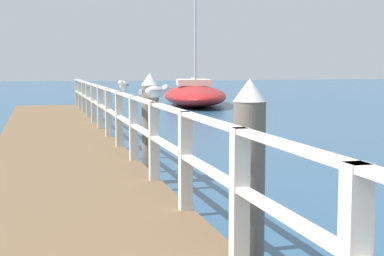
{
  "coord_description": "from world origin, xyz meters",
  "views": [
    {
      "loc": [
        -0.37,
        0.04,
        1.89
      ],
      "look_at": [
        1.99,
        8.96,
        0.93
      ],
      "focal_mm": 55.06,
      "sensor_mm": 36.0,
      "label": 1
    }
  ],
  "objects": [
    {
      "name": "pier_deck",
      "position": [
        0.0,
        11.12,
        0.25
      ],
      "size": [
        2.21,
        22.25,
        0.49
      ],
      "primitive_type": "cube",
      "color": "brown",
      "rests_on": "ground_plane"
    },
    {
      "name": "seagull_background",
      "position": [
        1.02,
        9.72,
        1.6
      ],
      "size": [
        0.25,
        0.45,
        0.21
      ],
      "rotation": [
        0.0,
        0.0,
        2.72
      ],
      "color": "white",
      "rests_on": "pier_railing"
    },
    {
      "name": "dock_piling_near",
      "position": [
        1.41,
        4.8,
        0.91
      ],
      "size": [
        0.29,
        0.29,
        1.8
      ],
      "color": "#6B6056",
      "rests_on": "ground_plane"
    },
    {
      "name": "dock_piling_far",
      "position": [
        1.41,
        9.39,
        0.91
      ],
      "size": [
        0.29,
        0.29,
        1.8
      ],
      "color": "#6B6056",
      "rests_on": "ground_plane"
    },
    {
      "name": "seagull_foreground",
      "position": [
        1.03,
        7.11,
        1.6
      ],
      "size": [
        0.45,
        0.25,
        0.21
      ],
      "rotation": [
        0.0,
        0.0,
        5.15
      ],
      "color": "white",
      "rests_on": "pier_railing"
    },
    {
      "name": "boat_1",
      "position": [
        7.2,
        28.12,
        0.54
      ],
      "size": [
        4.55,
        8.86,
        9.73
      ],
      "rotation": [
        0.0,
        0.0,
        2.95
      ],
      "color": "red",
      "rests_on": "ground_plane"
    },
    {
      "name": "pier_railing",
      "position": [
        1.03,
        11.12,
        1.09
      ],
      "size": [
        0.12,
        20.77,
        0.97
      ],
      "color": "beige",
      "rests_on": "pier_deck"
    }
  ]
}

